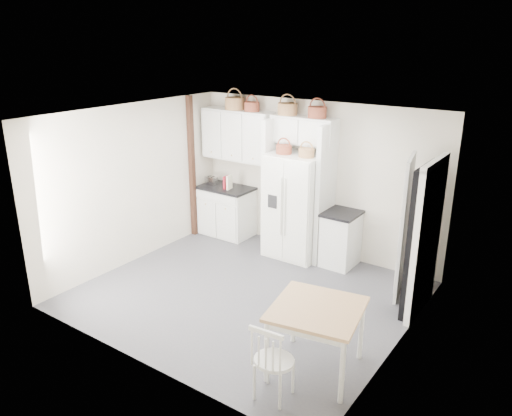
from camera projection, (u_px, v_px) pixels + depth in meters
The scene contains 28 objects.
floor at pixel (246, 294), 7.31m from camera, with size 4.50×4.50×0.00m, color #42404C.
ceiling at pixel (245, 116), 6.46m from camera, with size 4.50×4.50×0.00m, color white.
wall_back at pixel (315, 178), 8.44m from camera, with size 4.50×4.50×0.00m, color beige.
wall_left at pixel (134, 184), 8.10m from camera, with size 4.00×4.00×0.00m, color beige.
wall_right at pixel (406, 248), 5.67m from camera, with size 4.00×4.00×0.00m, color beige.
refrigerator at pixel (296, 206), 8.36m from camera, with size 0.92×0.74×1.77m, color white.
base_cab_left at pixel (227, 212), 9.39m from camera, with size 0.97×0.61×0.89m, color white.
base_cab_right at pixel (341, 240), 8.12m from camera, with size 0.50×0.60×0.87m, color white.
dining_table at pixel (316, 339), 5.54m from camera, with size 0.95×0.95×0.79m, color #A17447.
windsor_chair at pixel (274, 361), 5.11m from camera, with size 0.43×0.39×0.87m, color white.
counter_left at pixel (226, 188), 9.24m from camera, with size 1.01×0.65×0.04m, color black.
counter_right at pixel (342, 214), 7.98m from camera, with size 0.54×0.63×0.04m, color black.
toaster at pixel (211, 181), 9.35m from camera, with size 0.23×0.13×0.16m, color silver.
cookbook_red at pixel (226, 182), 9.10m from camera, with size 0.03×0.16×0.24m, color #A61728.
cookbook_cream at pixel (229, 182), 9.06m from camera, with size 0.04×0.17×0.26m, color white.
basket_upper_b at pixel (235, 103), 8.77m from camera, with size 0.36×0.36×0.21m, color #935D3D.
basket_upper_c at pixel (252, 107), 8.58m from camera, with size 0.27×0.27×0.16m, color maroon.
basket_bridge_a at pixel (287, 109), 8.19m from camera, with size 0.34×0.34×0.19m, color #935D3D.
basket_bridge_b at pixel (317, 112), 7.89m from camera, with size 0.31×0.31×0.18m, color maroon.
basket_fridge_a at pixel (284, 149), 8.07m from camera, with size 0.27×0.27×0.14m, color maroon.
basket_fridge_b at pixel (306, 153), 7.85m from camera, with size 0.25×0.25×0.14m, color #935D3D.
upper_cabinet at pixel (238, 135), 8.92m from camera, with size 1.40×0.34×0.90m, color white.
bridge_cabinet at pixel (304, 130), 8.12m from camera, with size 1.12×0.34×0.45m, color white.
fridge_panel_left at pixel (273, 185), 8.61m from camera, with size 0.08×0.60×2.30m, color white.
fridge_panel_right at pixel (326, 195), 8.06m from camera, with size 0.08×0.60×2.30m, color white.
trim_post at pixel (192, 168), 9.12m from camera, with size 0.09×0.09×2.60m, color black.
doorway_void at pixel (423, 241), 6.58m from camera, with size 0.18×0.85×2.05m, color black.
door_slab at pixel (405, 227), 7.04m from camera, with size 0.80×0.04×2.05m, color white.
Camera 1 is at (3.83, -5.25, 3.59)m, focal length 35.00 mm.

